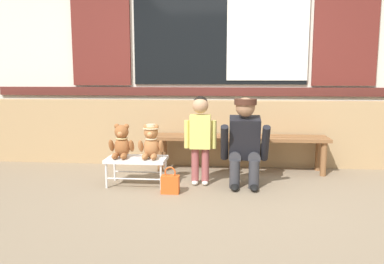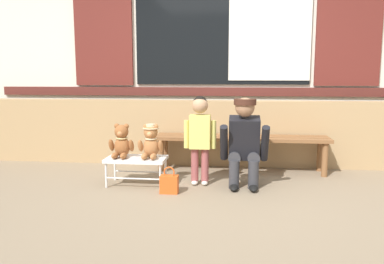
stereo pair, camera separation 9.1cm
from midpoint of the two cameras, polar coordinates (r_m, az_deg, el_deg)
name	(u,v)px [view 1 (the left image)]	position (r m, az deg, el deg)	size (l,w,h in m)	color
ground_plane	(214,197)	(3.85, 2.50, -9.45)	(60.00, 60.00, 0.00)	#84725B
brick_low_wall	(218,133)	(5.15, 3.33, -0.09)	(6.89, 0.25, 0.85)	tan
shop_facade	(220,31)	(5.65, 3.69, 14.57)	(7.03, 0.26, 3.58)	silver
wooden_bench_long	(240,141)	(4.80, 6.55, -1.38)	(2.10, 0.40, 0.44)	brown
small_display_bench	(137,161)	(4.24, -8.73, -4.18)	(0.64, 0.36, 0.30)	silver
teddy_bear_plain	(122,142)	(4.24, -10.88, -1.50)	(0.28, 0.26, 0.36)	#93562D
teddy_bear_with_hat	(151,142)	(4.16, -6.65, -1.46)	(0.28, 0.27, 0.36)	#A86B3D
child_standing	(200,130)	(4.15, 0.60, 0.23)	(0.35, 0.18, 0.96)	#994C4C
adult_crouching	(245,142)	(4.13, 7.21, -1.43)	(0.50, 0.49, 0.95)	#333338
handbag_on_ground	(170,184)	(3.95, -3.87, -7.58)	(0.18, 0.11, 0.27)	#DB561E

